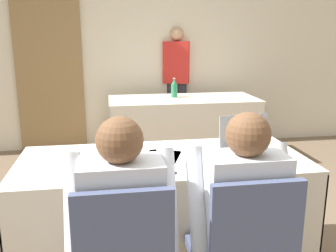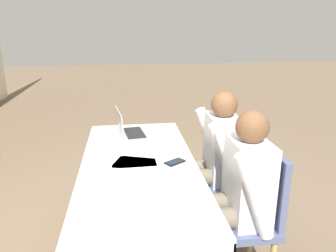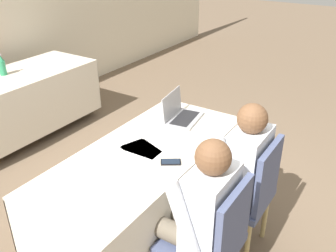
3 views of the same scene
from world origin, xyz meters
name	(u,v)px [view 3 (image 3 of 3)]	position (x,y,z in m)	size (l,w,h in m)	color
ground_plane	(147,232)	(0.00, 0.00, 0.00)	(24.00, 24.00, 0.00)	brown
conference_table_near	(145,172)	(0.00, 0.00, 0.57)	(1.75, 0.76, 0.75)	beige
conference_table_far	(20,90)	(0.57, 2.15, 0.57)	(1.75, 0.76, 0.75)	beige
laptop	(181,115)	(0.57, 0.04, 0.80)	(0.38, 0.29, 0.22)	#99999E
cell_phone	(171,162)	(-0.03, -0.24, 0.76)	(0.14, 0.15, 0.01)	black
paper_beside_laptop	(143,148)	(0.03, 0.03, 0.75)	(0.22, 0.30, 0.00)	white
paper_centre_table	(142,150)	(-0.01, 0.02, 0.75)	(0.30, 0.35, 0.00)	white
paper_left_edge	(107,183)	(-0.43, -0.03, 0.75)	(0.29, 0.34, 0.00)	white
water_bottle	(2,66)	(0.47, 2.24, 0.86)	(0.07, 0.07, 0.23)	#288456
chair_near_left	(212,240)	(-0.28, -0.69, 0.50)	(0.44, 0.44, 0.91)	tan
chair_near_right	(248,192)	(0.28, -0.69, 0.50)	(0.44, 0.44, 0.91)	tan
person_checkered_shirt	(198,212)	(-0.28, -0.58, 0.66)	(0.50, 0.52, 1.17)	#665B4C
person_white_shirt	(236,168)	(0.28, -0.58, 0.66)	(0.50, 0.52, 1.17)	#665B4C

